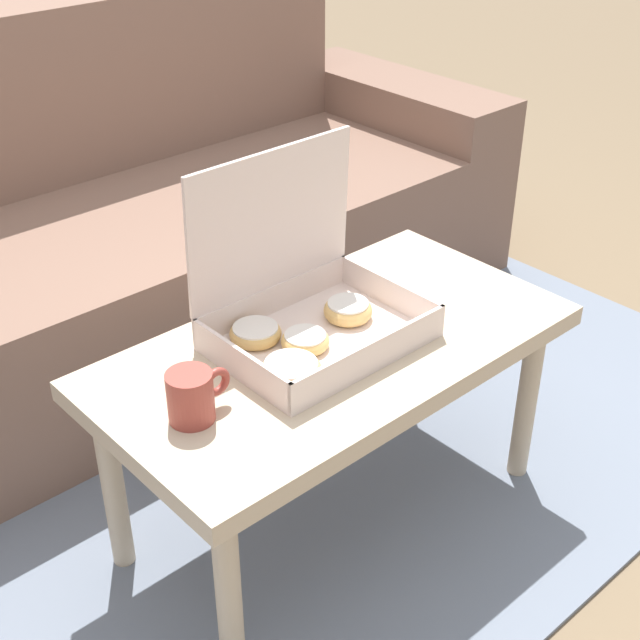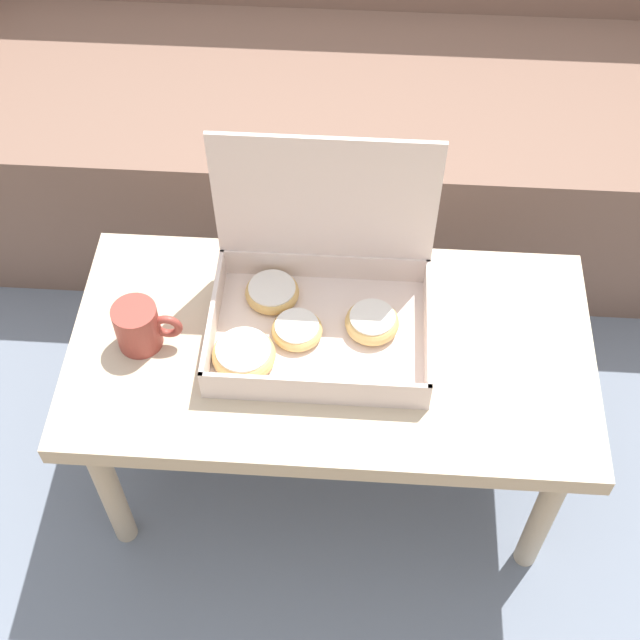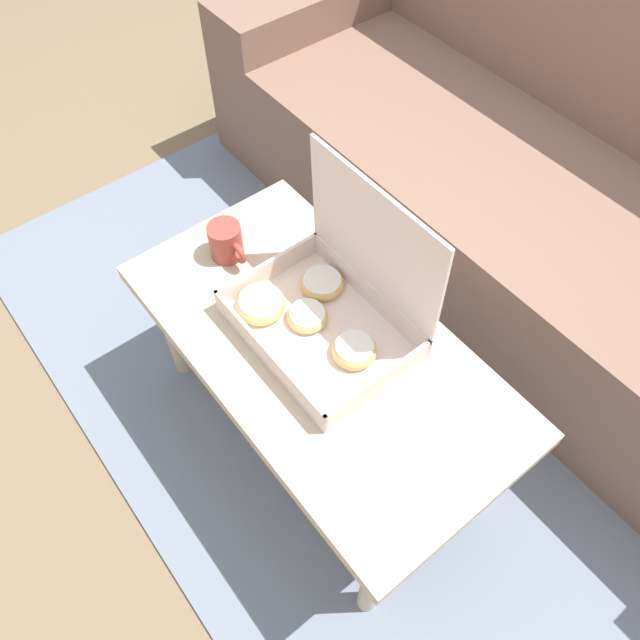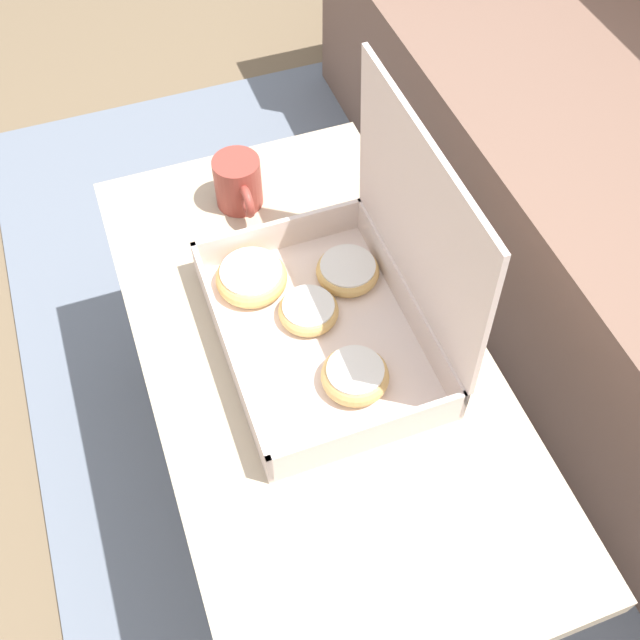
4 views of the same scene
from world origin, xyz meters
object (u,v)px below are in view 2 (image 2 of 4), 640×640
(couch, at_px, (351,91))
(coffee_table, at_px, (331,362))
(coffee_mug, at_px, (139,326))
(pastry_box, at_px, (310,302))

(couch, bearing_deg, coffee_table, -90.00)
(coffee_table, relative_size, coffee_mug, 7.77)
(pastry_box, bearing_deg, couch, 87.26)
(couch, height_order, pastry_box, couch)
(coffee_table, bearing_deg, pastry_box, 131.92)
(couch, distance_m, coffee_mug, 1.00)
(coffee_mug, bearing_deg, coffee_table, 2.36)
(coffee_table, xyz_separation_m, pastry_box, (-0.04, 0.05, 0.12))
(couch, relative_size, coffee_mug, 19.77)
(pastry_box, height_order, coffee_mug, pastry_box)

